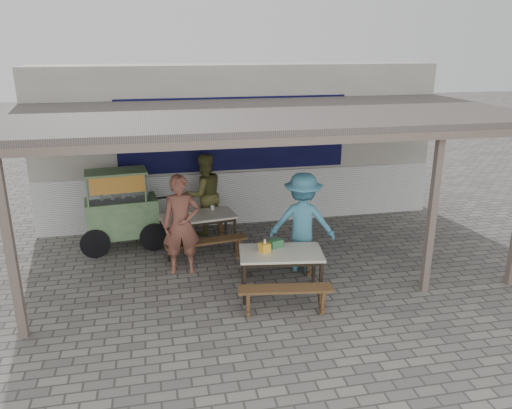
{
  "coord_description": "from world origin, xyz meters",
  "views": [
    {
      "loc": [
        -1.95,
        -7.67,
        3.97
      ],
      "look_at": [
        -0.15,
        0.9,
        1.1
      ],
      "focal_mm": 35.0,
      "sensor_mm": 36.0,
      "label": 1
    }
  ],
  "objects_px": {
    "patron_right_table": "(302,222)",
    "condiment_bowl": "(191,214)",
    "donation_box": "(276,243)",
    "bench_left_street": "(206,246)",
    "condiment_jar": "(212,207)",
    "table_left": "(198,219)",
    "bench_left_wall": "(191,224)",
    "patron_wall_side": "(204,194)",
    "tissue_box": "(265,248)",
    "bench_right_street": "(285,294)",
    "patron_street_side": "(181,225)",
    "table_right": "(281,256)",
    "bench_right_wall": "(277,259)",
    "vendor_cart": "(121,206)"
  },
  "relations": [
    {
      "from": "bench_left_wall",
      "to": "bench_right_wall",
      "type": "relative_size",
      "value": 1.07
    },
    {
      "from": "table_left",
      "to": "vendor_cart",
      "type": "bearing_deg",
      "value": 153.3
    },
    {
      "from": "bench_right_street",
      "to": "condiment_bowl",
      "type": "xyz_separation_m",
      "value": [
        -1.16,
        2.72,
        0.44
      ]
    },
    {
      "from": "table_right",
      "to": "vendor_cart",
      "type": "xyz_separation_m",
      "value": [
        -2.61,
        2.56,
        0.19
      ]
    },
    {
      "from": "vendor_cart",
      "to": "condiment_jar",
      "type": "height_order",
      "value": "vendor_cart"
    },
    {
      "from": "condiment_bowl",
      "to": "donation_box",
      "type": "bearing_deg",
      "value": -56.78
    },
    {
      "from": "patron_street_side",
      "to": "condiment_jar",
      "type": "bearing_deg",
      "value": 61.79
    },
    {
      "from": "bench_left_street",
      "to": "patron_wall_side",
      "type": "height_order",
      "value": "patron_wall_side"
    },
    {
      "from": "condiment_jar",
      "to": "patron_street_side",
      "type": "bearing_deg",
      "value": -120.34
    },
    {
      "from": "table_right",
      "to": "tissue_box",
      "type": "bearing_deg",
      "value": 177.37
    },
    {
      "from": "table_left",
      "to": "patron_wall_side",
      "type": "bearing_deg",
      "value": 67.31
    },
    {
      "from": "patron_right_table",
      "to": "table_left",
      "type": "bearing_deg",
      "value": -16.79
    },
    {
      "from": "bench_right_wall",
      "to": "condiment_jar",
      "type": "distance_m",
      "value": 2.0
    },
    {
      "from": "bench_left_wall",
      "to": "patron_street_side",
      "type": "xyz_separation_m",
      "value": [
        -0.28,
        -1.49,
        0.56
      ]
    },
    {
      "from": "donation_box",
      "to": "bench_left_street",
      "type": "bearing_deg",
      "value": 128.83
    },
    {
      "from": "condiment_jar",
      "to": "condiment_bowl",
      "type": "height_order",
      "value": "condiment_jar"
    },
    {
      "from": "condiment_bowl",
      "to": "table_left",
      "type": "bearing_deg",
      "value": -2.02
    },
    {
      "from": "tissue_box",
      "to": "donation_box",
      "type": "relative_size",
      "value": 0.73
    },
    {
      "from": "bench_left_street",
      "to": "bench_right_wall",
      "type": "relative_size",
      "value": 1.07
    },
    {
      "from": "patron_street_side",
      "to": "bench_right_wall",
      "type": "bearing_deg",
      "value": -16.42
    },
    {
      "from": "bench_left_wall",
      "to": "table_right",
      "type": "xyz_separation_m",
      "value": [
        1.23,
        -2.68,
        0.33
      ]
    },
    {
      "from": "bench_left_street",
      "to": "patron_right_table",
      "type": "xyz_separation_m",
      "value": [
        1.67,
        -0.62,
        0.56
      ]
    },
    {
      "from": "table_left",
      "to": "donation_box",
      "type": "distance_m",
      "value": 2.18
    },
    {
      "from": "bench_right_wall",
      "to": "condiment_bowl",
      "type": "distance_m",
      "value": 2.02
    },
    {
      "from": "bench_left_street",
      "to": "patron_street_side",
      "type": "distance_m",
      "value": 0.78
    },
    {
      "from": "tissue_box",
      "to": "table_right",
      "type": "bearing_deg",
      "value": -11.05
    },
    {
      "from": "table_left",
      "to": "vendor_cart",
      "type": "xyz_separation_m",
      "value": [
        -1.47,
        0.49,
        0.19
      ]
    },
    {
      "from": "bench_right_street",
      "to": "condiment_jar",
      "type": "xyz_separation_m",
      "value": [
        -0.72,
        3.01,
        0.46
      ]
    },
    {
      "from": "table_right",
      "to": "vendor_cart",
      "type": "bearing_deg",
      "value": 143.94
    },
    {
      "from": "bench_right_street",
      "to": "patron_wall_side",
      "type": "xyz_separation_m",
      "value": [
        -0.81,
        3.65,
        0.54
      ]
    },
    {
      "from": "table_left",
      "to": "bench_right_street",
      "type": "height_order",
      "value": "table_left"
    },
    {
      "from": "table_right",
      "to": "bench_right_street",
      "type": "relative_size",
      "value": 0.98
    },
    {
      "from": "bench_left_wall",
      "to": "patron_wall_side",
      "type": "relative_size",
      "value": 0.89
    },
    {
      "from": "bench_right_wall",
      "to": "donation_box",
      "type": "xyz_separation_m",
      "value": [
        -0.13,
        -0.44,
        0.48
      ]
    },
    {
      "from": "table_left",
      "to": "condiment_bowl",
      "type": "xyz_separation_m",
      "value": [
        -0.12,
        0.0,
        0.1
      ]
    },
    {
      "from": "patron_right_table",
      "to": "donation_box",
      "type": "relative_size",
      "value": 8.87
    },
    {
      "from": "condiment_jar",
      "to": "patron_right_table",
      "type": "bearing_deg",
      "value": -46.64
    },
    {
      "from": "patron_right_table",
      "to": "table_right",
      "type": "bearing_deg",
      "value": 72.29
    },
    {
      "from": "bench_left_street",
      "to": "condiment_bowl",
      "type": "bearing_deg",
      "value": 100.5
    },
    {
      "from": "condiment_bowl",
      "to": "bench_left_wall",
      "type": "bearing_deg",
      "value": 87.04
    },
    {
      "from": "table_left",
      "to": "condiment_jar",
      "type": "distance_m",
      "value": 0.46
    },
    {
      "from": "bench_right_street",
      "to": "table_left",
      "type": "bearing_deg",
      "value": 119.45
    },
    {
      "from": "bench_right_street",
      "to": "patron_right_table",
      "type": "xyz_separation_m",
      "value": [
        0.71,
        1.5,
        0.57
      ]
    },
    {
      "from": "patron_street_side",
      "to": "donation_box",
      "type": "distance_m",
      "value": 1.78
    },
    {
      "from": "bench_right_street",
      "to": "patron_street_side",
      "type": "height_order",
      "value": "patron_street_side"
    },
    {
      "from": "patron_right_table",
      "to": "condiment_bowl",
      "type": "bearing_deg",
      "value": -15.15
    },
    {
      "from": "table_left",
      "to": "bench_left_wall",
      "type": "height_order",
      "value": "table_left"
    },
    {
      "from": "condiment_jar",
      "to": "bench_right_wall",
      "type": "bearing_deg",
      "value": -62.2
    },
    {
      "from": "bench_left_wall",
      "to": "condiment_jar",
      "type": "distance_m",
      "value": 0.69
    },
    {
      "from": "table_right",
      "to": "condiment_jar",
      "type": "distance_m",
      "value": 2.51
    }
  ]
}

